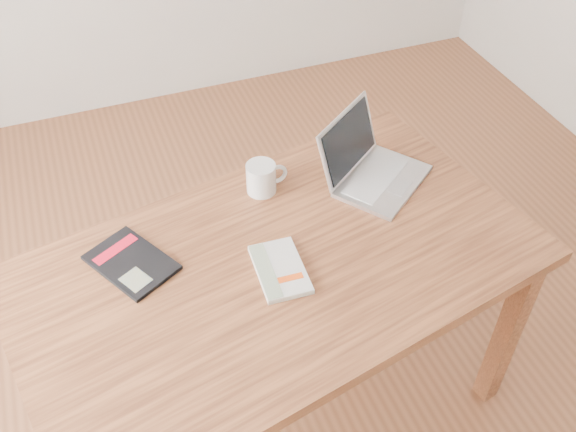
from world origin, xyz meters
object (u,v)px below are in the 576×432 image
object	(u,v)px
white_guidebook	(280,269)
coffee_mug	(262,177)
black_guidebook	(131,263)
desk	(279,283)
laptop	(370,166)

from	to	relation	value
white_guidebook	coffee_mug	distance (m)	0.34
black_guidebook	coffee_mug	bearing A→B (deg)	-8.05
desk	black_guidebook	distance (m)	0.41
laptop	coffee_mug	bearing A→B (deg)	133.53
black_guidebook	coffee_mug	xyz separation A→B (m)	(0.43, 0.16, 0.04)
coffee_mug	black_guidebook	bearing A→B (deg)	-160.45
black_guidebook	coffee_mug	distance (m)	0.46
desk	coffee_mug	world-z (taller)	coffee_mug
black_guidebook	laptop	distance (m)	0.77
white_guidebook	coffee_mug	world-z (taller)	coffee_mug
white_guidebook	black_guidebook	size ratio (longest dim) A/B	0.75
desk	coffee_mug	distance (m)	0.33
desk	black_guidebook	world-z (taller)	black_guidebook
desk	laptop	size ratio (longest dim) A/B	3.97
white_guidebook	laptop	world-z (taller)	laptop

